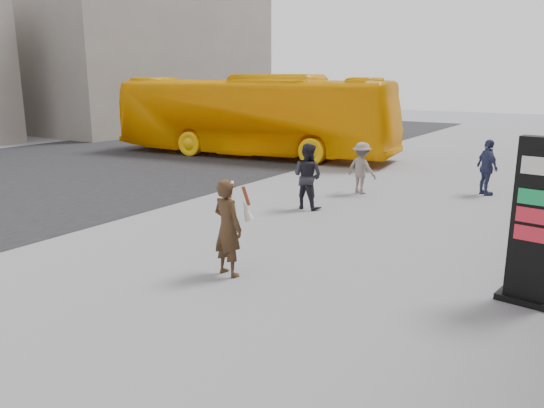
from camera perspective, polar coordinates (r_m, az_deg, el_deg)
The scene contains 9 objects.
ground at distance 10.33m, azimuth -0.80°, elevation -6.58°, with size 100.00×100.00×0.00m, color #9E9EA3.
road at distance 22.87m, azimuth -21.18°, elevation 3.66°, with size 16.00×60.00×0.01m, color black.
bg_building_far at distance 40.69m, azimuth -13.52°, elevation 15.18°, with size 10.00×18.00×10.00m, color gray.
info_pylon at distance 9.22m, azimuth 26.37°, elevation -1.81°, with size 0.90×0.53×2.68m.
woman at distance 9.60m, azimuth -4.75°, elevation -2.42°, with size 0.76×0.71×1.79m.
bus at distance 24.54m, azimuth -2.10°, elevation 9.49°, with size 3.08×13.18×3.67m, color #FDB103.
pedestrian_a at distance 14.57m, azimuth 3.84°, elevation 3.01°, with size 0.88×0.68×1.81m, color #222229.
pedestrian_b at distance 16.67m, azimuth 9.61°, elevation 3.82°, with size 1.03×0.59×1.60m, color gray.
pedestrian_c at distance 17.50m, azimuth 22.15°, elevation 3.66°, with size 1.01×0.42×1.72m, color navy.
Camera 1 is at (5.46, -8.03, 3.55)m, focal length 35.00 mm.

